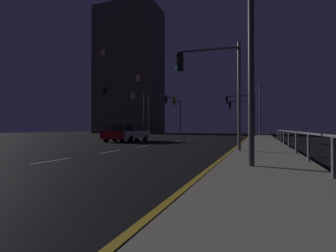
% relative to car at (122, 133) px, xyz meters
% --- Properties ---
extents(ground_plane, '(112.00, 112.00, 0.00)m').
position_rel_car_xyz_m(ground_plane, '(4.57, -0.48, -0.82)').
color(ground_plane, black).
rests_on(ground_plane, ground).
extents(sidewalk_right, '(2.93, 77.00, 0.14)m').
position_rel_car_xyz_m(sidewalk_right, '(12.27, -0.48, -0.75)').
color(sidewalk_right, '#9E937F').
rests_on(sidewalk_right, ground).
extents(lane_markings_center, '(0.14, 50.00, 0.01)m').
position_rel_car_xyz_m(lane_markings_center, '(4.57, 3.02, -0.82)').
color(lane_markings_center, silver).
rests_on(lane_markings_center, ground).
extents(lane_edge_line, '(0.14, 53.00, 0.01)m').
position_rel_car_xyz_m(lane_edge_line, '(10.56, 4.52, -0.82)').
color(lane_edge_line, gold).
rests_on(lane_edge_line, ground).
extents(car, '(1.83, 4.40, 1.57)m').
position_rel_car_xyz_m(car, '(0.00, 0.00, 0.00)').
color(car, '#B71414').
rests_on(car, ground).
extents(car_oncoming, '(2.04, 4.49, 1.57)m').
position_rel_car_xyz_m(car_oncoming, '(0.43, 0.97, 0.00)').
color(car_oncoming, beige).
rests_on(car_oncoming, ground).
extents(traffic_light_overhead_east, '(3.32, 0.49, 5.42)m').
position_rel_car_xyz_m(traffic_light_overhead_east, '(9.71, -7.67, 3.10)').
color(traffic_light_overhead_east, '#4C4C51').
rests_on(traffic_light_overhead_east, sidewalk_right).
extents(traffic_light_mid_right, '(3.30, 0.50, 5.73)m').
position_rel_car_xyz_m(traffic_light_mid_right, '(-0.87, 9.53, 3.17)').
color(traffic_light_mid_right, '#2D3033').
rests_on(traffic_light_mid_right, ground).
extents(traffic_light_far_left, '(3.30, 0.70, 5.11)m').
position_rel_car_xyz_m(traffic_light_far_left, '(9.71, 15.36, 2.89)').
color(traffic_light_far_left, '#38383D').
rests_on(traffic_light_far_left, sidewalk_right).
extents(traffic_light_near_left, '(3.81, 0.38, 5.55)m').
position_rel_car_xyz_m(traffic_light_near_left, '(-0.30, 10.40, 3.08)').
color(traffic_light_near_left, '#2D3033').
rests_on(traffic_light_near_left, ground).
extents(traffic_light_far_right, '(3.91, 0.69, 5.78)m').
position_rel_car_xyz_m(traffic_light_far_right, '(9.81, 15.06, 3.38)').
color(traffic_light_far_right, '#38383D').
rests_on(traffic_light_far_right, sidewalk_right).
extents(street_lamp_far_end, '(1.56, 1.80, 7.46)m').
position_rel_car_xyz_m(street_lamp_far_end, '(12.35, 19.32, 3.82)').
color(street_lamp_far_end, '#38383D').
rests_on(street_lamp_far_end, sidewalk_right).
extents(street_lamp_mid_block, '(0.56, 1.67, 6.53)m').
position_rel_car_xyz_m(street_lamp_mid_block, '(11.82, -12.91, 3.27)').
color(street_lamp_mid_block, '#2D3033').
rests_on(street_lamp_mid_block, sidewalk_right).
extents(street_lamp_corner, '(1.40, 0.99, 6.68)m').
position_rel_car_xyz_m(street_lamp_corner, '(-2.55, 26.12, 3.20)').
color(street_lamp_corner, '#4C4C51').
rests_on(street_lamp_corner, ground).
extents(barrier_fence, '(0.09, 24.07, 0.98)m').
position_rel_car_xyz_m(barrier_fence, '(13.59, -7.99, 0.06)').
color(barrier_fence, '#59595E').
rests_on(barrier_fence, sidewalk_right).
extents(building_distant, '(15.32, 10.56, 31.64)m').
position_rel_car_xyz_m(building_distant, '(-19.07, 36.14, 15.00)').
color(building_distant, brown).
rests_on(building_distant, ground).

